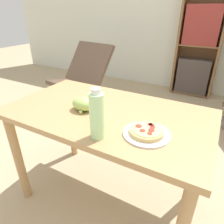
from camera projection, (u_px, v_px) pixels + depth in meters
name	position (u px, v px, depth m)	size (l,w,h in m)	color
ground_plane	(126.00, 189.00, 1.63)	(14.00, 14.00, 0.00)	tan
wall_back	(202.00, 10.00, 3.08)	(8.00, 0.05, 2.60)	silver
dining_table	(107.00, 126.00, 1.28)	(1.25, 0.71, 0.76)	tan
pizza_on_plate	(147.00, 132.00, 0.99)	(0.24, 0.24, 0.04)	white
grape_bunch	(84.00, 103.00, 1.22)	(0.15, 0.12, 0.09)	#A8CC66
drink_bottle	(97.00, 115.00, 0.92)	(0.07, 0.07, 0.25)	#B7EAA3
lounge_chair_near	(82.00, 88.00, 2.93)	(0.78, 0.86, 0.88)	slate
bookshelf	(198.00, 50.00, 3.17)	(0.65, 0.28, 1.61)	brown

